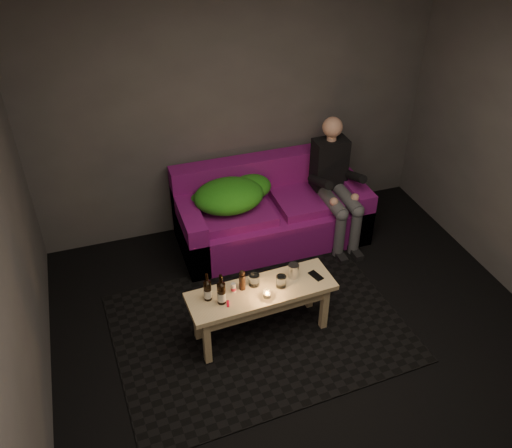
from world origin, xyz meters
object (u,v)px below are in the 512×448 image
(coffee_table, at_px, (261,297))
(steel_cup, at_px, (293,271))
(beer_bottle_a, at_px, (208,290))
(beer_bottle_b, at_px, (221,293))
(person, at_px, (335,180))
(sofa, at_px, (270,213))

(coffee_table, bearing_deg, steel_cup, 12.45)
(beer_bottle_a, distance_m, beer_bottle_b, 0.11)
(person, xyz_separation_m, beer_bottle_b, (-1.47, -1.13, -0.06))
(person, relative_size, coffee_table, 1.03)
(sofa, height_order, beer_bottle_a, sofa)
(coffee_table, distance_m, steel_cup, 0.33)
(beer_bottle_a, xyz_separation_m, steel_cup, (0.72, 0.04, -0.03))
(coffee_table, height_order, beer_bottle_b, beer_bottle_b)
(sofa, xyz_separation_m, beer_bottle_a, (-0.95, -1.21, 0.29))
(coffee_table, relative_size, beer_bottle_b, 4.42)
(sofa, distance_m, steel_cup, 1.23)
(coffee_table, relative_size, steel_cup, 10.00)
(person, height_order, beer_bottle_a, person)
(person, distance_m, steel_cup, 1.33)
(sofa, bearing_deg, coffee_table, -112.83)
(beer_bottle_b, bearing_deg, coffee_table, 6.91)
(sofa, xyz_separation_m, person, (0.62, -0.15, 0.35))
(coffee_table, xyz_separation_m, beer_bottle_b, (-0.34, -0.04, 0.19))
(beer_bottle_a, distance_m, steel_cup, 0.72)
(sofa, distance_m, person, 0.73)
(steel_cup, bearing_deg, person, 50.53)
(person, height_order, beer_bottle_b, person)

